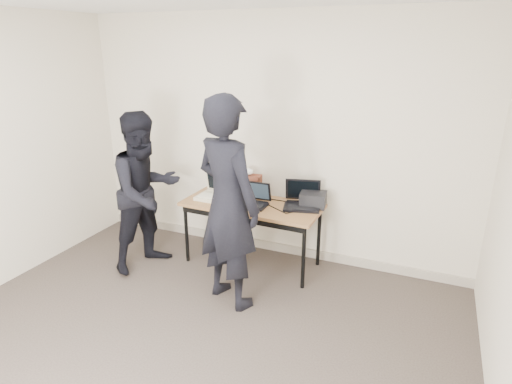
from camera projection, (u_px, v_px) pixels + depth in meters
The scene contains 13 objects.
room at pixel (146, 206), 2.80m from camera, with size 4.60×4.60×2.80m.
desk at pixel (252, 209), 4.64m from camera, with size 1.52×0.69×0.72m.
laptop_beige at pixel (214, 193), 4.79m from camera, with size 0.34×0.33×0.27m.
laptop_center at pixel (254, 200), 4.58m from camera, with size 0.31×0.30×0.24m.
laptop_right at pixel (302, 201), 4.53m from camera, with size 0.45×0.44×0.28m.
leather_satchel at pixel (245, 185), 4.84m from camera, with size 0.38×0.21×0.25m.
tissue at pixel (247, 171), 4.79m from camera, with size 0.13×0.10×0.08m, color white.
equipment_box at pixel (313, 199), 4.53m from camera, with size 0.27×0.23×0.15m, color black.
power_brick at pixel (226, 205), 4.55m from camera, with size 0.07×0.04×0.03m, color black.
cables at pixel (255, 204), 4.60m from camera, with size 1.15×0.41×0.01m.
person_typist at pixel (228, 204), 3.86m from camera, with size 0.72×0.47×1.98m, color black.
person_observer at pixel (146, 192), 4.56m from camera, with size 0.84×0.65×1.72m, color black.
baseboard at pixel (269, 245), 5.17m from camera, with size 4.50×0.03×0.10m, color #A49988.
Camera 1 is at (1.68, -2.12, 2.36)m, focal length 30.00 mm.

